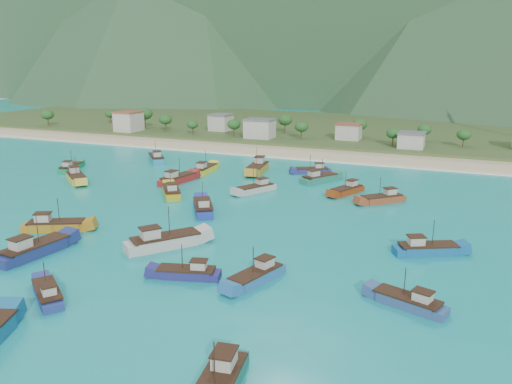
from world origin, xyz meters
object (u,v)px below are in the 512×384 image
at_px(boat_31, 48,295).
at_px(boat_5, 257,277).
at_px(boat_1, 427,250).
at_px(boat_17, 347,191).
at_px(boat_28, 205,170).
at_px(boat_8, 34,250).
at_px(boat_16, 313,171).
at_px(boat_32, 71,168).
at_px(boat_30, 258,168).
at_px(boat_0, 178,180).
at_px(boat_27, 409,303).
at_px(boat_20, 319,179).
at_px(boat_23, 171,192).
at_px(boat_7, 382,199).
at_px(boat_12, 188,274).
at_px(boat_24, 55,226).
at_px(boat_26, 156,159).
at_px(boat_6, 203,208).
at_px(boat_19, 76,178).
at_px(boat_14, 256,189).

bearing_deg(boat_31, boat_5, -19.72).
height_order(boat_1, boat_17, boat_1).
height_order(boat_17, boat_28, boat_28).
height_order(boat_8, boat_16, boat_8).
distance_m(boat_28, boat_32, 36.85).
bearing_deg(boat_28, boat_30, 22.58).
bearing_deg(boat_0, boat_27, -27.60).
xyz_separation_m(boat_17, boat_20, (-8.82, 8.55, 0.10)).
bearing_deg(boat_5, boat_0, -31.40).
relative_size(boat_16, boat_23, 0.93).
distance_m(boat_7, boat_12, 52.22).
relative_size(boat_24, boat_30, 0.85).
bearing_deg(boat_0, boat_7, 11.00).
distance_m(boat_8, boat_24, 11.84).
xyz_separation_m(boat_7, boat_8, (-44.32, -50.84, 0.20)).
distance_m(boat_12, boat_31, 17.85).
relative_size(boat_1, boat_20, 0.97).
height_order(boat_1, boat_28, boat_28).
distance_m(boat_12, boat_30, 68.31).
height_order(boat_26, boat_27, boat_26).
bearing_deg(boat_23, boat_17, -12.67).
distance_m(boat_26, boat_31, 88.60).
distance_m(boat_0, boat_1, 65.13).
height_order(boat_6, boat_19, boat_19).
height_order(boat_20, boat_24, boat_24).
bearing_deg(boat_23, boat_7, -22.12).
bearing_deg(boat_31, boat_30, 39.35).
bearing_deg(boat_19, boat_32, -93.65).
height_order(boat_0, boat_27, boat_0).
distance_m(boat_8, boat_14, 51.16).
distance_m(boat_7, boat_28, 49.52).
relative_size(boat_5, boat_14, 0.98).
bearing_deg(boat_0, boat_26, 142.91).
relative_size(boat_20, boat_30, 0.82).
distance_m(boat_24, boat_28, 51.52).
height_order(boat_0, boat_19, boat_19).
xyz_separation_m(boat_5, boat_8, (-34.87, -4.72, 0.23)).
xyz_separation_m(boat_17, boat_23, (-35.57, -16.73, 0.11)).
xyz_separation_m(boat_5, boat_30, (-26.27, 63.48, 0.31)).
height_order(boat_17, boat_27, boat_17).
relative_size(boat_14, boat_32, 0.99).
bearing_deg(boat_19, boat_6, 114.16).
relative_size(boat_0, boat_14, 1.14).
bearing_deg(boat_12, boat_8, 78.96).
relative_size(boat_6, boat_16, 1.15).
bearing_deg(boat_19, boat_30, 164.91).
bearing_deg(boat_23, boat_27, -69.44).
bearing_deg(boat_0, boat_12, -48.10).
distance_m(boat_5, boat_26, 88.49).
height_order(boat_0, boat_7, boat_0).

